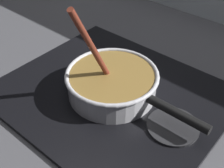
# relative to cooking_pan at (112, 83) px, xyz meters

# --- Properties ---
(ground) EXTENTS (2.40, 1.60, 0.04)m
(ground) POSITION_rel_cooking_pan_xyz_m (-0.12, -0.21, -0.07)
(ground) COLOR #4C4C51
(hob_plate) EXTENTS (0.56, 0.48, 0.01)m
(hob_plate) POSITION_rel_cooking_pan_xyz_m (-0.00, 0.00, -0.04)
(hob_plate) COLOR black
(hob_plate) RESTS_ON ground
(burner_ring) EXTENTS (0.18, 0.18, 0.01)m
(burner_ring) POSITION_rel_cooking_pan_xyz_m (-0.00, 0.00, -0.03)
(burner_ring) COLOR #592D0C
(burner_ring) RESTS_ON hob_plate
(spare_burner) EXTENTS (0.12, 0.12, 0.01)m
(spare_burner) POSITION_rel_cooking_pan_xyz_m (0.18, 0.00, -0.03)
(spare_burner) COLOR #262628
(spare_burner) RESTS_ON hob_plate
(cooking_pan) EXTENTS (0.38, 0.24, 0.27)m
(cooking_pan) POSITION_rel_cooking_pan_xyz_m (0.00, 0.00, 0.00)
(cooking_pan) COLOR silver
(cooking_pan) RESTS_ON hob_plate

